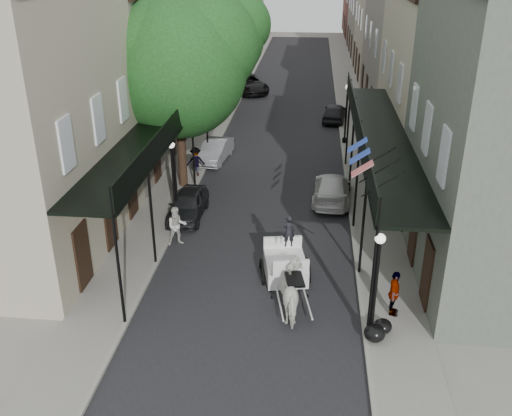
% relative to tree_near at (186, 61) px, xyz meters
% --- Properties ---
extents(ground, '(140.00, 140.00, 0.00)m').
position_rel_tree_near_xyz_m(ground, '(4.20, -10.18, -6.49)').
color(ground, gray).
rests_on(ground, ground).
extents(road, '(8.00, 90.00, 0.01)m').
position_rel_tree_near_xyz_m(road, '(4.20, 9.82, -6.48)').
color(road, black).
rests_on(road, ground).
extents(sidewalk_left, '(2.20, 90.00, 0.12)m').
position_rel_tree_near_xyz_m(sidewalk_left, '(-0.80, 9.82, -6.43)').
color(sidewalk_left, gray).
rests_on(sidewalk_left, ground).
extents(sidewalk_right, '(2.20, 90.00, 0.12)m').
position_rel_tree_near_xyz_m(sidewalk_right, '(9.20, 9.82, -6.43)').
color(sidewalk_right, gray).
rests_on(sidewalk_right, ground).
extents(building_row_left, '(5.00, 80.00, 10.50)m').
position_rel_tree_near_xyz_m(building_row_left, '(-4.40, 19.82, -1.24)').
color(building_row_left, '#A29C82').
rests_on(building_row_left, ground).
extents(building_row_right, '(5.00, 80.00, 10.50)m').
position_rel_tree_near_xyz_m(building_row_right, '(12.80, 19.82, -1.24)').
color(building_row_right, slate).
rests_on(building_row_right, ground).
extents(gallery_left, '(2.20, 18.05, 4.88)m').
position_rel_tree_near_xyz_m(gallery_left, '(-0.59, -3.20, -2.44)').
color(gallery_left, black).
rests_on(gallery_left, sidewalk_left).
extents(gallery_right, '(2.20, 18.05, 4.88)m').
position_rel_tree_near_xyz_m(gallery_right, '(8.99, -3.20, -2.44)').
color(gallery_right, black).
rests_on(gallery_right, sidewalk_right).
extents(tree_near, '(7.31, 6.80, 9.63)m').
position_rel_tree_near_xyz_m(tree_near, '(0.00, 0.00, 0.00)').
color(tree_near, '#382619').
rests_on(tree_near, sidewalk_left).
extents(tree_far, '(6.45, 6.00, 8.61)m').
position_rel_tree_near_xyz_m(tree_far, '(-0.05, 14.00, -0.65)').
color(tree_far, '#382619').
rests_on(tree_far, sidewalk_left).
extents(lamppost_right_near, '(0.32, 0.32, 3.71)m').
position_rel_tree_near_xyz_m(lamppost_right_near, '(8.30, -12.18, -4.44)').
color(lamppost_right_near, black).
rests_on(lamppost_right_near, sidewalk_right).
extents(lamppost_left, '(0.32, 0.32, 3.71)m').
position_rel_tree_near_xyz_m(lamppost_left, '(0.10, -4.18, -4.44)').
color(lamppost_left, black).
rests_on(lamppost_left, sidewalk_left).
extents(lamppost_right_far, '(0.32, 0.32, 3.71)m').
position_rel_tree_near_xyz_m(lamppost_right_far, '(8.30, 7.82, -4.44)').
color(lamppost_right_far, black).
rests_on(lamppost_right_far, sidewalk_right).
extents(horse, '(1.31, 2.22, 1.76)m').
position_rel_tree_near_xyz_m(horse, '(5.81, -11.03, -5.61)').
color(horse, white).
rests_on(horse, ground).
extents(carriage, '(2.06, 2.81, 2.94)m').
position_rel_tree_near_xyz_m(carriage, '(5.31, -8.33, -5.35)').
color(carriage, black).
rests_on(carriage, ground).
extents(pedestrian_walking, '(1.02, 0.92, 1.72)m').
position_rel_tree_near_xyz_m(pedestrian_walking, '(0.70, -6.44, -5.63)').
color(pedestrian_walking, beige).
rests_on(pedestrian_walking, ground).
extents(pedestrian_sidewalk_left, '(1.18, 0.89, 1.61)m').
position_rel_tree_near_xyz_m(pedestrian_sidewalk_left, '(-0.00, 1.20, -5.56)').
color(pedestrian_sidewalk_left, gray).
rests_on(pedestrian_sidewalk_left, sidewalk_left).
extents(pedestrian_sidewalk_right, '(0.58, 1.02, 1.64)m').
position_rel_tree_near_xyz_m(pedestrian_sidewalk_right, '(9.13, -10.84, -5.55)').
color(pedestrian_sidewalk_right, gray).
rests_on(pedestrian_sidewalk_right, sidewalk_right).
extents(car_left_near, '(1.54, 3.74, 1.27)m').
position_rel_tree_near_xyz_m(car_left_near, '(0.60, -3.75, -5.85)').
color(car_left_near, black).
rests_on(car_left_near, ground).
extents(car_left_mid, '(1.78, 3.94, 1.25)m').
position_rel_tree_near_xyz_m(car_left_mid, '(0.60, 3.96, -5.86)').
color(car_left_mid, '#95969A').
rests_on(car_left_mid, ground).
extents(car_left_far, '(4.48, 5.97, 1.51)m').
position_rel_tree_near_xyz_m(car_left_far, '(0.60, 21.36, -5.73)').
color(car_left_far, black).
rests_on(car_left_far, ground).
extents(car_right_near, '(2.04, 4.45, 1.26)m').
position_rel_tree_near_xyz_m(car_right_near, '(7.28, -1.18, -5.86)').
color(car_right_near, silver).
rests_on(car_right_near, ground).
extents(car_right_far, '(1.97, 3.94, 1.29)m').
position_rel_tree_near_xyz_m(car_right_far, '(7.80, 13.09, -5.84)').
color(car_right_far, black).
rests_on(car_right_far, ground).
extents(trash_bags, '(0.94, 1.09, 0.58)m').
position_rel_tree_near_xyz_m(trash_bags, '(8.51, -12.20, -6.10)').
color(trash_bags, black).
rests_on(trash_bags, sidewalk_right).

